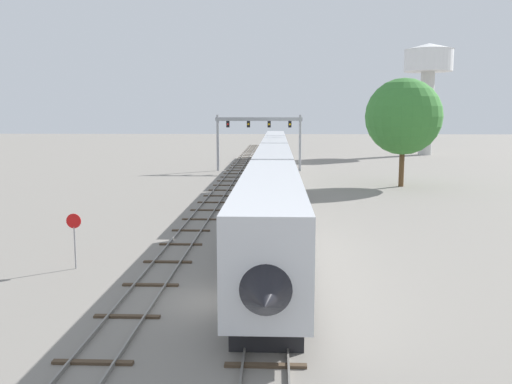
# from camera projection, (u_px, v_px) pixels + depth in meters

# --- Properties ---
(ground_plane) EXTENTS (400.00, 400.00, 0.00)m
(ground_plane) POSITION_uv_depth(u_px,v_px,m) (222.00, 301.00, 23.20)
(ground_plane) COLOR gray
(track_main) EXTENTS (2.60, 200.00, 0.16)m
(track_main) POSITION_uv_depth(u_px,v_px,m) (275.00, 167.00, 82.47)
(track_main) COLOR slate
(track_main) RESTS_ON ground
(track_near) EXTENTS (2.60, 160.00, 0.16)m
(track_near) POSITION_uv_depth(u_px,v_px,m) (226.00, 183.00, 62.90)
(track_near) COLOR slate
(track_near) RESTS_ON ground
(passenger_train) EXTENTS (3.04, 87.69, 4.80)m
(passenger_train) POSITION_uv_depth(u_px,v_px,m) (274.00, 163.00, 59.85)
(passenger_train) COLOR silver
(passenger_train) RESTS_ON ground
(signal_gantry) EXTENTS (12.10, 0.49, 7.82)m
(signal_gantry) POSITION_uv_depth(u_px,v_px,m) (259.00, 130.00, 76.05)
(signal_gantry) COLOR #999BA0
(signal_gantry) RESTS_ON ground
(water_tower) EXTENTS (9.31, 9.31, 21.38)m
(water_tower) POSITION_uv_depth(u_px,v_px,m) (428.00, 68.00, 105.33)
(water_tower) COLOR beige
(water_tower) RESTS_ON ground
(stop_sign) EXTENTS (0.76, 0.08, 2.88)m
(stop_sign) POSITION_uv_depth(u_px,v_px,m) (74.00, 233.00, 27.89)
(stop_sign) COLOR gray
(stop_sign) RESTS_ON ground
(trackside_tree_left) EXTENTS (8.27, 8.27, 11.78)m
(trackside_tree_left) POSITION_uv_depth(u_px,v_px,m) (403.00, 117.00, 59.24)
(trackside_tree_left) COLOR brown
(trackside_tree_left) RESTS_ON ground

